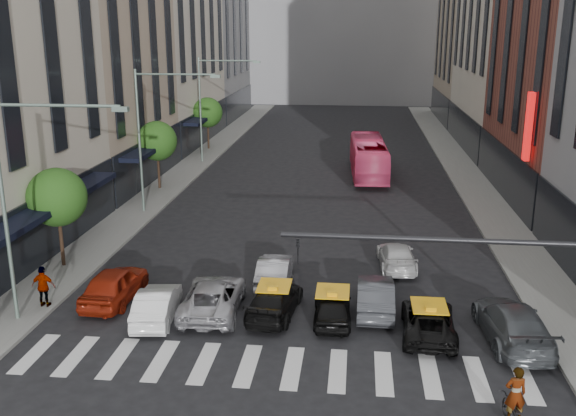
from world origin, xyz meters
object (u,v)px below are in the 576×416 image
(motorcycle, at_px, (513,413))
(pedestrian_far, at_px, (44,286))
(streetlamp_near, at_px, (24,182))
(streetlamp_far, at_px, (211,96))
(streetlamp_mid, at_px, (153,122))
(taxi_center, at_px, (332,306))
(bus, at_px, (368,157))
(car_red, at_px, (114,284))
(car_white_front, at_px, (157,304))
(taxi_left, at_px, (274,300))

(motorcycle, height_order, pedestrian_far, pedestrian_far)
(motorcycle, bearing_deg, pedestrian_far, -27.48)
(pedestrian_far, bearing_deg, streetlamp_near, 107.02)
(streetlamp_far, bearing_deg, motorcycle, -64.72)
(streetlamp_mid, relative_size, pedestrian_far, 5.01)
(streetlamp_far, distance_m, taxi_center, 33.21)
(bus, bearing_deg, streetlamp_near, 61.61)
(streetlamp_mid, relative_size, motorcycle, 4.90)
(streetlamp_far, xyz_separation_m, pedestrian_far, (-0.36, -30.77, -4.86))
(bus, distance_m, pedestrian_far, 30.51)
(car_red, bearing_deg, motorcycle, 154.92)
(streetlamp_far, height_order, car_red, streetlamp_far)
(streetlamp_mid, relative_size, car_red, 1.99)
(car_red, height_order, taxi_center, car_red)
(taxi_center, bearing_deg, bus, -96.02)
(streetlamp_near, bearing_deg, pedestrian_far, 106.18)
(car_red, distance_m, motorcycle, 17.11)
(streetlamp_mid, height_order, taxi_center, streetlamp_mid)
(streetlamp_far, bearing_deg, streetlamp_mid, -90.00)
(car_white_front, bearing_deg, motorcycle, 148.55)
(taxi_center, height_order, pedestrian_far, pedestrian_far)
(taxi_left, bearing_deg, pedestrian_far, 9.08)
(bus, bearing_deg, streetlamp_mid, 39.46)
(streetlamp_near, distance_m, car_red, 6.11)
(taxi_left, xyz_separation_m, taxi_center, (2.43, -0.32, -0.00))
(bus, height_order, pedestrian_far, bus)
(streetlamp_near, relative_size, car_red, 1.99)
(car_red, bearing_deg, taxi_center, 175.75)
(streetlamp_mid, distance_m, streetlamp_far, 16.00)
(car_red, xyz_separation_m, motorcycle, (15.30, -7.65, -0.29))
(streetlamp_mid, xyz_separation_m, car_white_front, (4.70, -15.21, -5.23))
(streetlamp_far, bearing_deg, taxi_left, -72.66)
(streetlamp_near, bearing_deg, motorcycle, -16.61)
(car_white_front, xyz_separation_m, bus, (8.91, 27.55, 0.85))
(bus, bearing_deg, taxi_center, 83.57)
(car_red, bearing_deg, streetlamp_far, -84.09)
(car_white_front, relative_size, taxi_center, 1.09)
(streetlamp_near, xyz_separation_m, car_white_front, (4.70, 0.79, -5.23))
(streetlamp_mid, height_order, motorcycle, streetlamp_mid)
(streetlamp_mid, distance_m, motorcycle, 28.11)
(streetlamp_far, xyz_separation_m, taxi_center, (11.88, -30.56, -5.26))
(streetlamp_far, distance_m, taxi_left, 32.11)
(taxi_center, height_order, bus, bus)
(taxi_center, bearing_deg, streetlamp_near, 4.59)
(streetlamp_near, height_order, car_white_front, streetlamp_near)
(streetlamp_near, xyz_separation_m, pedestrian_far, (-0.36, 1.23, -4.86))
(car_red, distance_m, taxi_left, 7.18)
(taxi_center, distance_m, motorcycle, 8.80)
(taxi_left, height_order, pedestrian_far, pedestrian_far)
(car_red, bearing_deg, taxi_left, 176.34)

